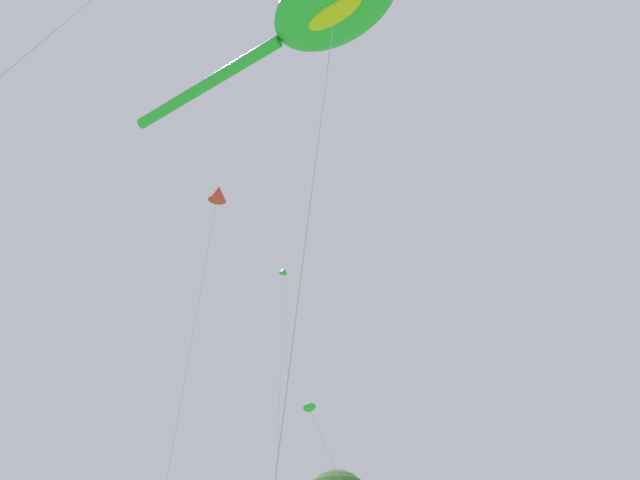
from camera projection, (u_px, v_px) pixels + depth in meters
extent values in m
ellipsoid|color=green|center=(334.00, 5.00, 17.16)|extent=(4.97, 5.66, 1.26)
cylinder|color=green|center=(204.00, 86.00, 19.65)|extent=(4.02, 6.73, 0.45)
ellipsoid|color=yellow|center=(334.00, 13.00, 16.82)|extent=(1.66, 2.20, 0.45)
cylinder|color=#B2B2B7|center=(307.00, 226.00, 12.09)|extent=(0.81, 1.98, 17.63)
cone|color=green|center=(283.00, 270.00, 39.98)|extent=(0.85, 0.84, 0.61)
cylinder|color=#B2B2B7|center=(279.00, 404.00, 31.84)|extent=(0.99, 3.17, 23.06)
cone|color=red|center=(218.00, 193.00, 26.40)|extent=(1.26, 1.38, 1.08)
cylinder|color=#B2B2B7|center=(187.00, 364.00, 21.19)|extent=(0.13, 1.23, 19.07)
ellipsoid|color=green|center=(309.00, 407.00, 19.37)|extent=(0.96, 1.01, 0.35)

